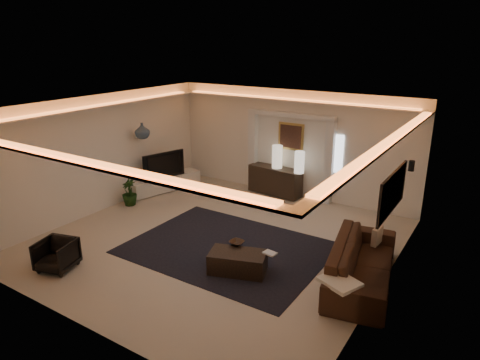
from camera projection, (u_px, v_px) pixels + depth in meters
The scene contains 33 objects.
floor at pixel (217, 240), 9.39m from camera, with size 7.00×7.00×0.00m, color #B8A78C.
ceiling at pixel (215, 107), 8.48m from camera, with size 7.00×7.00×0.00m, color white.
wall_back at pixel (291, 144), 11.74m from camera, with size 7.00×7.00×0.00m, color white.
wall_front at pixel (73, 241), 6.14m from camera, with size 7.00×7.00×0.00m, color white.
wall_left at pixel (102, 154), 10.73m from camera, with size 7.00×7.00×0.00m, color white.
wall_right at pixel (388, 212), 7.15m from camera, with size 7.00×7.00×0.00m, color white.
cove_soffit at pixel (215, 121), 8.57m from camera, with size 7.00×7.00×0.04m, color silver.
daylight_slit at pixel (338, 154), 11.06m from camera, with size 0.25×0.03×1.00m, color white.
area_rug at pixel (227, 248), 9.03m from camera, with size 4.00×3.00×0.01m, color black.
pilaster_left at pixel (253, 151), 12.35m from camera, with size 0.22×0.20×2.20m, color silver.
pilaster_right at pixel (329, 163), 11.18m from camera, with size 0.22×0.20×2.20m, color silver.
alcove_header at pixel (291, 115), 11.40m from camera, with size 2.52×0.20×0.12m, color silver.
painting_frame at pixel (291, 137), 11.65m from camera, with size 0.74×0.04×0.74m, color tan.
painting_canvas at pixel (291, 137), 11.63m from camera, with size 0.62×0.02×0.62m, color #4C2D1E.
art_panel_frame at pixel (393, 192), 7.32m from camera, with size 0.04×1.64×0.74m, color black.
art_panel_gold at pixel (391, 192), 7.34m from camera, with size 0.02×1.50×0.62m, color tan.
wall_sconce at pixel (411, 166), 8.90m from camera, with size 0.12×0.12×0.22m, color black.
wall_niche at pixel (143, 136), 11.75m from camera, with size 0.10×0.55×0.04m, color silver.
console at pixel (275, 180), 12.04m from camera, with size 1.52×0.48×0.76m, color black.
lamp_left at pixel (277, 157), 11.80m from camera, with size 0.28×0.28×0.63m, color beige.
lamp_right at pixel (299, 162), 11.34m from camera, with size 0.26×0.26×0.58m, color white.
media_ledge at pixel (165, 183), 12.40m from camera, with size 0.53×2.14×0.40m, color beige.
tv at pixel (161, 164), 12.13m from camera, with size 0.17×1.29×0.74m, color black.
figurine at pixel (167, 168), 12.37m from camera, with size 0.15×0.15×0.42m, color black.
ginger_jar at pixel (142, 131), 11.28m from camera, with size 0.39×0.39×0.41m, color #466775.
plant at pixel (129, 192), 11.26m from camera, with size 0.39×0.39×0.70m, color black.
sofa at pixel (362, 263), 7.69m from camera, with size 1.01×2.59×0.76m, color #37221A.
throw_blanket at pixel (340, 282), 6.77m from camera, with size 0.58×0.47×0.06m, color #F1E1CA.
throw_pillow at pixel (377, 236), 8.34m from camera, with size 0.10×0.35×0.35m, color tan.
coffee_table at pixel (238, 262), 8.06m from camera, with size 1.05×0.57×0.39m, color black.
bowl at pixel (237, 242), 8.32m from camera, with size 0.28×0.28×0.07m, color #332216.
magazine at pixel (270, 253), 7.96m from camera, with size 0.24×0.17×0.03m, color silver.
armchair at pixel (56, 255), 8.13m from camera, with size 0.64×0.65×0.59m, color black.
Camera 1 is at (4.99, -6.90, 4.20)m, focal length 32.31 mm.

